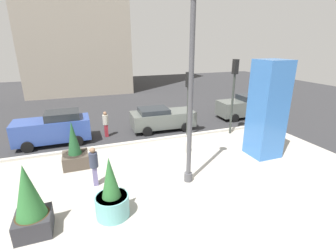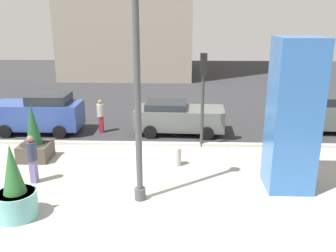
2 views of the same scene
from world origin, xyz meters
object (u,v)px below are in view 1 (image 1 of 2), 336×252
(art_pillar_blue, at_px, (267,110))
(pedestrian_on_sidewalk, at_px, (106,123))
(traffic_light_far_side, at_px, (234,85))
(pedestrian_crossing, at_px, (94,164))
(potted_plant_by_pillar, at_px, (75,151))
(traffic_light_corner, at_px, (188,94))
(lamp_post, at_px, (191,99))
(potted_plant_near_right, at_px, (112,196))
(car_passing_lane, at_px, (162,118))
(potted_plant_near_left, at_px, (30,203))
(car_intersection, at_px, (54,128))
(concrete_bollard, at_px, (186,146))
(car_curb_east, at_px, (244,106))

(art_pillar_blue, xyz_separation_m, pedestrian_on_sidewalk, (-7.62, 5.78, -1.60))
(traffic_light_far_side, distance_m, pedestrian_crossing, 9.95)
(potted_plant_by_pillar, height_order, traffic_light_corner, traffic_light_corner)
(lamp_post, xyz_separation_m, potted_plant_near_right, (-3.48, -1.17, -2.91))
(potted_plant_near_right, relative_size, car_passing_lane, 0.51)
(lamp_post, height_order, traffic_light_far_side, lamp_post)
(traffic_light_corner, distance_m, traffic_light_far_side, 3.03)
(potted_plant_near_left, xyz_separation_m, car_passing_lane, (7.13, 8.00, -0.30))
(potted_plant_by_pillar, xyz_separation_m, car_intersection, (-1.11, 3.54, 0.16))
(art_pillar_blue, xyz_separation_m, concrete_bollard, (-3.80, 1.71, -2.16))
(concrete_bollard, distance_m, car_curb_east, 8.58)
(lamp_post, bearing_deg, car_curb_east, 41.33)
(pedestrian_on_sidewalk, bearing_deg, pedestrian_crossing, -101.68)
(car_passing_lane, relative_size, pedestrian_on_sidewalk, 2.65)
(potted_plant_by_pillar, height_order, concrete_bollard, potted_plant_by_pillar)
(potted_plant_near_right, height_order, concrete_bollard, potted_plant_near_right)
(art_pillar_blue, xyz_separation_m, traffic_light_corner, (-2.72, 3.86, 0.30))
(car_passing_lane, height_order, pedestrian_crossing, pedestrian_crossing)
(car_curb_east, bearing_deg, potted_plant_by_pillar, -162.29)
(potted_plant_near_left, distance_m, car_curb_east, 16.67)
(art_pillar_blue, bearing_deg, pedestrian_crossing, 179.74)
(potted_plant_near_left, distance_m, car_intersection, 7.88)
(car_curb_east, bearing_deg, car_passing_lane, -176.17)
(concrete_bollard, height_order, traffic_light_far_side, traffic_light_far_side)
(traffic_light_far_side, distance_m, car_curb_east, 4.87)
(traffic_light_corner, xyz_separation_m, traffic_light_far_side, (2.98, -0.42, 0.42))
(art_pillar_blue, relative_size, traffic_light_corner, 1.22)
(concrete_bollard, bearing_deg, pedestrian_on_sidewalk, 133.25)
(car_curb_east, xyz_separation_m, pedestrian_on_sidewalk, (-11.06, -0.51, 0.01))
(lamp_post, height_order, car_passing_lane, lamp_post)
(art_pillar_blue, relative_size, pedestrian_crossing, 2.90)
(traffic_light_corner, bearing_deg, traffic_light_far_side, -7.99)
(concrete_bollard, distance_m, traffic_light_far_side, 5.27)
(traffic_light_corner, bearing_deg, car_intersection, 167.09)
(traffic_light_corner, distance_m, pedestrian_on_sidewalk, 5.60)
(car_curb_east, height_order, pedestrian_crossing, car_curb_east)
(car_intersection, relative_size, pedestrian_crossing, 2.44)
(art_pillar_blue, distance_m, concrete_bollard, 4.69)
(car_passing_lane, bearing_deg, pedestrian_on_sidewalk, -179.55)
(potted_plant_by_pillar, bearing_deg, lamp_post, -34.84)
(concrete_bollard, bearing_deg, car_passing_lane, 89.78)
(car_intersection, bearing_deg, pedestrian_crossing, -71.72)
(potted_plant_near_right, relative_size, pedestrian_crossing, 1.31)
(art_pillar_blue, bearing_deg, car_passing_lane, 123.05)
(potted_plant_near_right, distance_m, traffic_light_corner, 8.59)
(concrete_bollard, distance_m, car_intersection, 7.96)
(concrete_bollard, xyz_separation_m, pedestrian_on_sidewalk, (-3.83, 4.07, 0.56))
(car_curb_east, distance_m, car_passing_lane, 7.24)
(potted_plant_by_pillar, height_order, car_passing_lane, potted_plant_by_pillar)
(concrete_bollard, xyz_separation_m, traffic_light_corner, (1.08, 2.15, 2.46))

